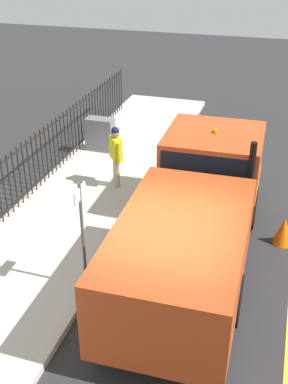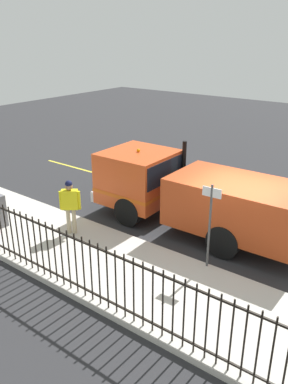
{
  "view_description": "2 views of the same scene",
  "coord_description": "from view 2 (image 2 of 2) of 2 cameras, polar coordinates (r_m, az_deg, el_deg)",
  "views": [
    {
      "loc": [
        -1.76,
        6.86,
        6.35
      ],
      "look_at": [
        0.94,
        -2.06,
        1.29
      ],
      "focal_mm": 45.62,
      "sensor_mm": 36.0,
      "label": 1
    },
    {
      "loc": [
        9.58,
        3.99,
        5.79
      ],
      "look_at": [
        0.77,
        -2.69,
        1.34
      ],
      "focal_mm": 36.87,
      "sensor_mm": 36.0,
      "label": 2
    }
  ],
  "objects": [
    {
      "name": "ground_plane",
      "position": [
        11.89,
        12.8,
        -7.85
      ],
      "size": [
        53.63,
        53.63,
        0.0
      ],
      "primitive_type": "plane",
      "color": "#2B2B2D",
      "rests_on": "ground"
    },
    {
      "name": "street_sign",
      "position": [
        9.96,
        9.55,
        -3.53
      ],
      "size": [
        0.06,
        0.5,
        2.27
      ],
      "color": "#4C4C4C",
      "rests_on": "sidewalk_slab"
    },
    {
      "name": "lane_marking",
      "position": [
        13.88,
        17.0,
        -3.77
      ],
      "size": [
        0.12,
        21.94,
        0.01
      ],
      "primitive_type": "cube",
      "color": "yellow",
      "rests_on": "ground"
    },
    {
      "name": "worker_standing",
      "position": [
        11.86,
        -10.66,
        -1.35
      ],
      "size": [
        0.47,
        0.52,
        1.7
      ],
      "rotation": [
        0.0,
        0.0,
        2.24
      ],
      "color": "yellow",
      "rests_on": "sidewalk_slab"
    },
    {
      "name": "traffic_cone",
      "position": [
        14.63,
        6.12,
        -0.15
      ],
      "size": [
        0.46,
        0.46,
        0.65
      ],
      "primitive_type": "cone",
      "color": "orange",
      "rests_on": "ground"
    },
    {
      "name": "work_truck",
      "position": [
        12.34,
        6.18,
        0.27
      ],
      "size": [
        2.35,
        6.99,
        2.53
      ],
      "rotation": [
        0.0,
        0.0,
        3.16
      ],
      "color": "#D84C1E",
      "rests_on": "ground"
    },
    {
      "name": "sidewalk_slab",
      "position": [
        9.61,
        5.06,
        -14.7
      ],
      "size": [
        3.09,
        24.38,
        0.14
      ],
      "primitive_type": "cube",
      "color": "beige",
      "rests_on": "ground"
    },
    {
      "name": "iron_fence",
      "position": [
        8.18,
        -0.15,
        -14.61
      ],
      "size": [
        0.04,
        20.76,
        1.54
      ],
      "color": "black",
      "rests_on": "sidewalk_slab"
    }
  ]
}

